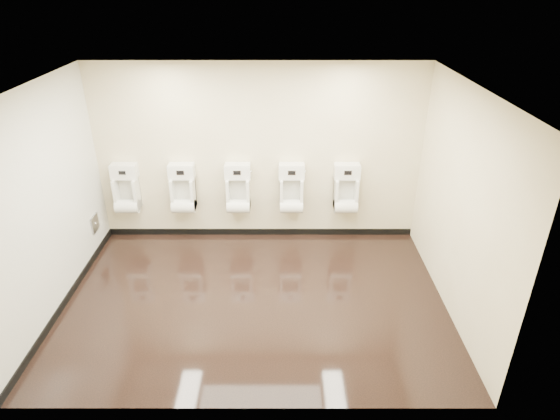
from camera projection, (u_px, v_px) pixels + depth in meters
The scene contains 15 objects.
ground at pixel (255, 299), 6.24m from camera, with size 5.00×3.50×0.00m, color black.
ceiling at pixel (249, 88), 4.97m from camera, with size 5.00×3.50×0.00m, color white.
back_wall at pixel (258, 155), 7.16m from camera, with size 5.00×0.02×2.80m, color beige.
front_wall at pixel (242, 296), 4.05m from camera, with size 5.00×0.02×2.80m, color beige.
left_wall at pixel (44, 206), 5.61m from camera, with size 0.02×3.50×2.80m, color beige.
right_wall at pixel (461, 206), 5.60m from camera, with size 0.02×3.50×2.80m, color beige.
tile_overlay_left at pixel (45, 206), 5.61m from camera, with size 0.01×3.50×2.80m, color silver.
skirting_back at pixel (260, 232), 7.77m from camera, with size 5.00×0.02×0.10m, color black.
skirting_left at pixel (68, 296), 6.22m from camera, with size 0.02×3.50×0.10m, color black.
access_panel at pixel (95, 223), 7.08m from camera, with size 0.04×0.25×0.25m.
urinal_0 at pixel (127, 192), 7.30m from camera, with size 0.41×0.31×0.77m.
urinal_1 at pixel (183, 192), 7.30m from camera, with size 0.41×0.31×0.77m.
urinal_2 at pixel (238, 192), 7.30m from camera, with size 0.41×0.31×0.77m.
urinal_3 at pixel (291, 192), 7.30m from camera, with size 0.41×0.31×0.77m.
urinal_4 at pixel (346, 192), 7.30m from camera, with size 0.41×0.31×0.77m.
Camera 1 is at (0.34, -5.02, 3.90)m, focal length 30.00 mm.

